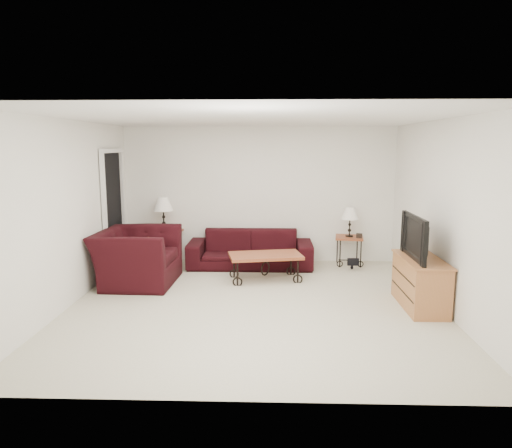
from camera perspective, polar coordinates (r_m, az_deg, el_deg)
The scene contains 20 objects.
ground at distance 6.54m, azimuth -0.20°, elevation -9.70°, with size 5.00×5.00×0.00m, color beige.
wall_back at distance 8.72m, azimuth 0.38°, elevation 3.58°, with size 5.00×0.02×2.50m, color white.
wall_front at distance 3.79m, azimuth -1.57°, elevation -4.28°, with size 5.00×0.02×2.50m, color white.
wall_left at distance 6.81m, azimuth -21.75°, elevation 1.21°, with size 0.02×5.00×2.50m, color white.
wall_right at distance 6.64m, azimuth 21.90°, elevation 1.01°, with size 0.02×5.00×2.50m, color white.
ceiling at distance 6.19m, azimuth -0.21°, elevation 12.73°, with size 5.00×5.00×0.00m, color white.
doorway at distance 8.35m, azimuth -16.98°, elevation 1.30°, with size 0.08×0.94×2.04m, color black.
sofa at distance 8.40m, azimuth -0.71°, elevation -3.06°, with size 2.21×0.86×0.64m, color black.
side_table_left at distance 8.79m, azimuth -11.06°, elevation -2.77°, with size 0.56×0.56×0.62m, color #984626.
side_table_right at distance 8.70m, azimuth 11.23°, elevation -3.20°, with size 0.48×0.48×0.53m, color #984626.
lamp_left at distance 8.69m, azimuth -11.19°, elevation 1.20°, with size 0.35×0.35×0.62m, color black, non-canonical shape.
lamp_right at distance 8.60m, azimuth 11.35°, elevation 0.23°, with size 0.30×0.30×0.53m, color black, non-canonical shape.
photo_frame_left at distance 8.62m, azimuth -12.33°, elevation -0.63°, with size 0.12×0.02×0.10m, color black.
photo_frame_right at distance 8.52m, azimuth 12.46°, elevation -1.40°, with size 0.11×0.01×0.09m, color black.
coffee_table at distance 7.59m, azimuth 1.14°, elevation -5.27°, with size 1.15×0.62×0.43m, color #984626.
armchair at distance 7.60m, azimuth -14.24°, elevation -3.90°, with size 1.32×1.15×0.85m, color black.
throw_pillow at distance 7.50m, azimuth -13.27°, elevation -3.32°, with size 0.39×0.10×0.39m, color orange.
tv_stand at distance 6.70m, azimuth 19.36°, elevation -6.77°, with size 0.47×1.12×0.67m, color #AE6740.
television at distance 6.55m, azimuth 19.49°, elevation -1.51°, with size 1.00×0.13×0.58m, color black.
backpack at distance 8.41m, azimuth 11.63°, elevation -4.13°, with size 0.30×0.23×0.39m, color black.
Camera 1 is at (0.22, -6.17, 2.15)m, focal length 32.85 mm.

